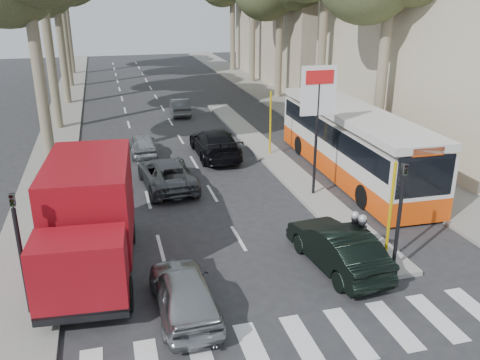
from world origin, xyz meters
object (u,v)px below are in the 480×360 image
object	(u,v)px
city_bus	(352,141)
dark_hatchback	(337,247)
silver_hatchback	(184,292)
motorcycle	(357,239)
red_truck	(89,217)

from	to	relation	value
city_bus	dark_hatchback	bearing A→B (deg)	-117.78
silver_hatchback	motorcycle	size ratio (longest dim) A/B	1.89
red_truck	city_bus	world-z (taller)	red_truck
dark_hatchback	city_bus	size ratio (longest dim) A/B	0.35
city_bus	motorcycle	bearing A→B (deg)	-113.91
dark_hatchback	motorcycle	size ratio (longest dim) A/B	2.08
silver_hatchback	dark_hatchback	xyz separation A→B (m)	(5.12, 1.23, 0.04)
city_bus	red_truck	bearing A→B (deg)	-151.42
dark_hatchback	city_bus	xyz separation A→B (m)	(4.46, 7.97, 0.98)
motorcycle	city_bus	bearing A→B (deg)	57.82
motorcycle	silver_hatchback	bearing A→B (deg)	-173.53
silver_hatchback	dark_hatchback	world-z (taller)	dark_hatchback
silver_hatchback	city_bus	distance (m)	13.32
silver_hatchback	red_truck	xyz separation A→B (m)	(-2.40, 3.06, 1.16)
red_truck	dark_hatchback	bearing A→B (deg)	-8.87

